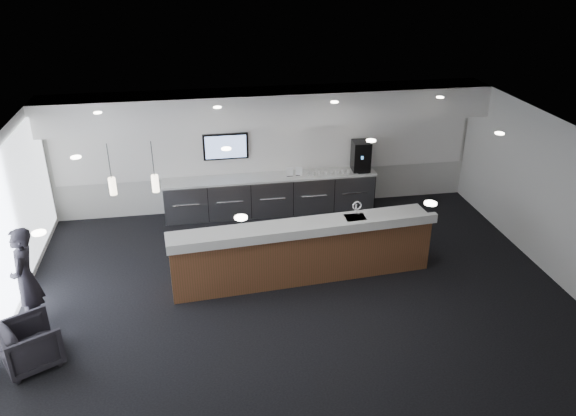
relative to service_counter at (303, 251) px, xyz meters
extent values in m
plane|color=black|center=(-0.20, -0.68, -0.58)|extent=(10.00, 10.00, 0.00)
cube|color=black|center=(-0.20, -0.68, 2.42)|extent=(10.00, 8.00, 0.02)
cube|color=silver|center=(-0.20, 3.32, 0.92)|extent=(10.00, 0.02, 3.00)
cube|color=silver|center=(4.80, -0.68, 0.92)|extent=(0.02, 8.00, 3.00)
cube|color=white|center=(-0.20, 2.87, 2.07)|extent=(10.00, 0.90, 0.70)
cube|color=white|center=(-0.20, 3.29, 1.02)|extent=(9.80, 0.06, 1.40)
cube|color=gray|center=(-0.20, 2.96, -0.13)|extent=(5.00, 0.60, 0.90)
cube|color=silver|center=(-0.20, 2.96, 0.35)|extent=(5.06, 0.66, 0.05)
cylinder|color=white|center=(-2.20, 2.64, -0.08)|extent=(0.60, 0.02, 0.02)
cylinder|color=white|center=(-1.20, 2.64, -0.08)|extent=(0.60, 0.02, 0.02)
cylinder|color=white|center=(-0.20, 2.64, -0.08)|extent=(0.60, 0.02, 0.02)
cylinder|color=white|center=(0.80, 2.64, -0.08)|extent=(0.60, 0.02, 0.02)
cylinder|color=white|center=(1.80, 2.64, -0.08)|extent=(0.60, 0.02, 0.02)
cube|color=black|center=(-1.20, 3.23, 1.07)|extent=(1.05, 0.07, 0.62)
cube|color=blue|center=(-1.20, 3.19, 1.07)|extent=(0.95, 0.01, 0.54)
cylinder|color=#F4E1BE|center=(-2.60, 0.12, 1.67)|extent=(0.12, 0.12, 0.30)
cylinder|color=#F4E1BE|center=(-3.30, 0.12, 1.67)|extent=(0.12, 0.12, 0.30)
cube|color=brown|center=(0.00, 0.01, -0.05)|extent=(5.06, 1.09, 1.05)
cube|color=silver|center=(0.00, 0.01, 0.50)|extent=(5.14, 1.18, 0.06)
cube|color=silver|center=(0.03, -0.38, 0.59)|extent=(5.09, 0.52, 0.18)
cylinder|color=white|center=(1.08, 0.20, 0.67)|extent=(0.04, 0.04, 0.28)
torus|color=white|center=(1.08, 0.14, 0.81)|extent=(0.19, 0.04, 0.19)
cube|color=black|center=(2.00, 2.99, 0.73)|extent=(0.44, 0.49, 0.72)
cube|color=white|center=(2.00, 2.74, 0.38)|extent=(0.26, 0.12, 0.02)
cube|color=white|center=(0.25, 2.87, 0.48)|extent=(0.16, 0.02, 0.22)
cube|color=white|center=(0.47, 2.89, 0.48)|extent=(0.16, 0.07, 0.21)
imported|color=black|center=(-4.60, -1.76, -0.20)|extent=(1.10, 1.09, 0.74)
imported|color=black|center=(-4.80, -0.75, 0.35)|extent=(0.47, 0.69, 1.85)
imported|color=white|center=(1.67, 2.83, 0.42)|extent=(0.09, 0.09, 0.09)
imported|color=white|center=(1.53, 2.83, 0.42)|extent=(0.13, 0.13, 0.09)
imported|color=white|center=(1.39, 2.83, 0.42)|extent=(0.11, 0.11, 0.09)
imported|color=white|center=(1.25, 2.83, 0.42)|extent=(0.12, 0.12, 0.09)
imported|color=white|center=(1.11, 2.83, 0.42)|extent=(0.13, 0.13, 0.09)
imported|color=white|center=(0.97, 2.83, 0.42)|extent=(0.10, 0.10, 0.09)
imported|color=white|center=(0.83, 2.83, 0.42)|extent=(0.13, 0.13, 0.09)
imported|color=white|center=(0.69, 2.83, 0.42)|extent=(0.11, 0.11, 0.09)
camera|label=1|loc=(-1.86, -9.19, 5.39)|focal=35.00mm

